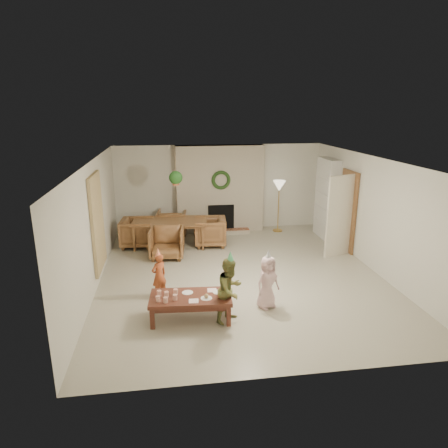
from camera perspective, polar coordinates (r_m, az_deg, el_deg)
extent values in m
plane|color=#B7B29E|center=(8.88, 2.30, -7.16)|extent=(7.00, 7.00, 0.00)
plane|color=white|center=(8.21, 2.50, 9.05)|extent=(7.00, 7.00, 0.00)
plane|color=silver|center=(11.82, -0.70, 5.19)|extent=(7.00, 0.00, 7.00)
plane|color=silver|center=(5.27, 9.44, -9.65)|extent=(7.00, 0.00, 7.00)
plane|color=silver|center=(8.46, -18.02, -0.19)|extent=(0.00, 7.00, 7.00)
plane|color=silver|center=(9.47, 20.56, 1.29)|extent=(0.00, 7.00, 7.00)
cube|color=#4F2515|center=(11.63, -0.57, 5.00)|extent=(2.50, 0.40, 2.50)
cube|color=brown|center=(11.59, -0.33, -1.12)|extent=(1.60, 0.30, 0.12)
cube|color=black|center=(11.64, -0.45, 0.96)|extent=(0.75, 0.12, 0.75)
torus|color=#1D3D17|center=(11.35, -0.42, 6.25)|extent=(0.54, 0.10, 0.54)
cylinder|color=gold|center=(11.98, 7.61, -0.90)|extent=(0.28, 0.28, 0.03)
cylinder|color=gold|center=(11.80, 7.74, 2.28)|extent=(0.03, 0.03, 1.35)
cone|color=beige|center=(11.66, 7.86, 5.39)|extent=(0.36, 0.36, 0.30)
cube|color=white|center=(11.44, 14.38, 3.53)|extent=(0.30, 1.00, 2.20)
cube|color=white|center=(11.59, 14.07, 0.39)|extent=(0.30, 0.92, 0.03)
cube|color=white|center=(11.49, 14.20, 2.31)|extent=(0.30, 0.92, 0.03)
cube|color=white|center=(11.41, 14.34, 4.26)|extent=(0.30, 0.92, 0.03)
cube|color=white|center=(11.33, 14.48, 6.24)|extent=(0.30, 0.92, 0.03)
cube|color=#A3261E|center=(11.42, 14.30, 0.86)|extent=(0.20, 0.40, 0.24)
cube|color=#22577E|center=(11.50, 14.07, 3.04)|extent=(0.20, 0.44, 0.24)
cube|color=#A47A23|center=(11.28, 14.48, 4.79)|extent=(0.20, 0.36, 0.22)
cube|color=brown|center=(10.54, 17.19, 1.77)|extent=(0.05, 0.86, 2.04)
cube|color=beige|center=(10.05, 16.13, 1.05)|extent=(0.77, 0.32, 2.00)
cube|color=beige|center=(8.64, -17.55, 0.19)|extent=(0.06, 1.20, 2.00)
imported|color=brown|center=(10.62, -7.71, -1.34)|extent=(2.02, 1.25, 0.68)
imported|color=brown|center=(9.81, -8.11, -2.64)|extent=(0.87, 0.89, 0.75)
imported|color=brown|center=(11.42, -7.39, 0.12)|extent=(0.87, 0.89, 0.75)
imported|color=brown|center=(10.72, -12.23, -1.21)|extent=(0.89, 0.87, 0.75)
imported|color=brown|center=(10.57, -2.00, -1.08)|extent=(0.89, 0.87, 0.75)
cylinder|color=tan|center=(9.60, -6.92, 7.91)|extent=(0.01, 0.01, 0.70)
cylinder|color=#A35534|center=(9.66, -6.85, 5.86)|extent=(0.16, 0.16, 0.12)
sphere|color=#184416|center=(9.64, -6.88, 6.56)|extent=(0.32, 0.32, 0.32)
cube|color=#5C2C1E|center=(7.00, -4.77, -10.39)|extent=(1.44, 0.79, 0.06)
cube|color=#5C2C1E|center=(7.04, -4.75, -10.94)|extent=(1.32, 0.68, 0.09)
cube|color=#5C2C1E|center=(6.89, -10.15, -13.09)|extent=(0.08, 0.08, 0.36)
cube|color=#5C2C1E|center=(6.87, 0.67, -12.92)|extent=(0.08, 0.08, 0.36)
cube|color=#5C2C1E|center=(7.39, -9.70, -10.93)|extent=(0.08, 0.08, 0.36)
cube|color=#5C2C1E|center=(7.37, 0.30, -10.77)|extent=(0.08, 0.08, 0.36)
cylinder|color=white|center=(6.85, -9.35, -10.44)|extent=(0.08, 0.08, 0.10)
cylinder|color=white|center=(7.05, -9.20, -9.66)|extent=(0.08, 0.08, 0.10)
cylinder|color=white|center=(6.80, -8.29, -10.64)|extent=(0.08, 0.08, 0.10)
cylinder|color=white|center=(6.99, -8.17, -9.84)|extent=(0.08, 0.08, 0.10)
cylinder|color=white|center=(6.86, -6.98, -10.31)|extent=(0.08, 0.08, 0.10)
cylinder|color=white|center=(7.05, -6.90, -9.53)|extent=(0.08, 0.08, 0.10)
cylinder|color=white|center=(7.10, -5.20, -9.67)|extent=(0.21, 0.21, 0.01)
cylinder|color=white|center=(6.89, -2.52, -10.48)|extent=(0.21, 0.21, 0.01)
cylinder|color=white|center=(7.09, -0.81, -9.65)|extent=(0.21, 0.21, 0.01)
sphere|color=tan|center=(6.87, -2.52, -10.17)|extent=(0.08, 0.08, 0.07)
cube|color=#FFBBC3|center=(6.81, -4.33, -10.85)|extent=(0.17, 0.17, 0.01)
cube|color=#FFBBC3|center=(7.16, -1.72, -9.38)|extent=(0.17, 0.17, 0.01)
imported|color=#B24C26|center=(7.81, -9.21, -7.26)|extent=(0.38, 0.36, 0.88)
cone|color=#ECBF4E|center=(7.63, -9.38, -3.98)|extent=(0.15, 0.15, 0.17)
imported|color=#986429|center=(6.85, 0.88, -9.38)|extent=(0.69, 0.69, 1.13)
cone|color=#52C17A|center=(6.61, 0.91, -4.64)|extent=(0.18, 0.18, 0.19)
imported|color=beige|center=(7.36, 6.20, -8.22)|extent=(0.57, 0.50, 0.99)
cone|color=silver|center=(7.15, 6.33, -4.33)|extent=(0.16, 0.16, 0.18)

